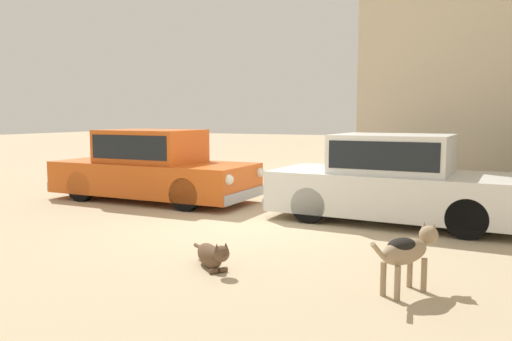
{
  "coord_description": "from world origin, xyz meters",
  "views": [
    {
      "loc": [
        3.53,
        -7.43,
        1.8
      ],
      "look_at": [
        0.08,
        0.2,
        0.9
      ],
      "focal_mm": 35.51,
      "sensor_mm": 36.0,
      "label": 1
    }
  ],
  "objects": [
    {
      "name": "parked_sedan_nearest",
      "position": [
        -2.94,
        1.48,
        0.74
      ],
      "size": [
        4.57,
        1.8,
        1.51
      ],
      "rotation": [
        0.0,
        0.0,
        -0.02
      ],
      "color": "#D15619",
      "rests_on": "ground_plane"
    },
    {
      "name": "parked_sedan_second",
      "position": [
        2.14,
        1.38,
        0.73
      ],
      "size": [
        4.36,
        2.05,
        1.49
      ],
      "rotation": [
        0.0,
        0.0,
        -0.06
      ],
      "color": "silver",
      "rests_on": "ground_plane"
    },
    {
      "name": "ground_plane",
      "position": [
        0.0,
        0.0,
        0.0
      ],
      "size": [
        80.0,
        80.0,
        0.0
      ],
      "primitive_type": "plane",
      "color": "tan"
    },
    {
      "name": "stray_dog_tan",
      "position": [
        2.86,
        -2.22,
        0.45
      ],
      "size": [
        0.59,
        0.98,
        0.69
      ],
      "rotation": [
        0.0,
        0.0,
        1.07
      ],
      "color": "#997F60",
      "rests_on": "ground_plane"
    },
    {
      "name": "stray_dog_spotted",
      "position": [
        0.64,
        -2.32,
        0.16
      ],
      "size": [
        0.82,
        0.67,
        0.38
      ],
      "rotation": [
        0.0,
        0.0,
        5.61
      ],
      "color": "brown",
      "rests_on": "ground_plane"
    }
  ]
}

